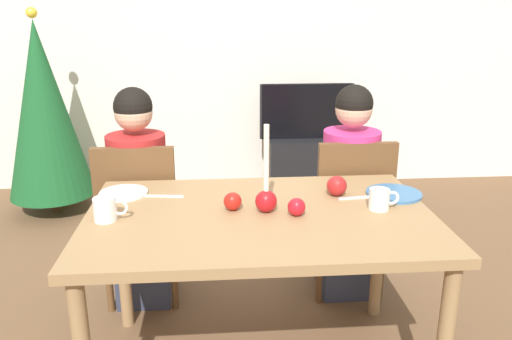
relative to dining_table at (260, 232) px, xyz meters
The scene contains 19 objects.
back_wall 2.68m from the dining_table, 90.00° to the left, with size 6.40×0.10×2.60m, color silver.
dining_table is the anchor object (origin of this frame).
chair_left 0.85m from the dining_table, 133.56° to the left, with size 0.40×0.40×0.90m.
chair_right 0.83m from the dining_table, 48.44° to the left, with size 0.40×0.40×0.90m.
person_left_child 0.87m from the dining_table, 132.07° to the left, with size 0.30×0.30×1.17m.
person_right_child 0.84m from the dining_table, 49.92° to the left, with size 0.30×0.30×1.17m.
tv_stand 2.41m from the dining_table, 75.59° to the left, with size 0.64×0.40×0.48m, color black.
tv 2.38m from the dining_table, 75.60° to the left, with size 0.79×0.05×0.46m.
christmas_tree 2.48m from the dining_table, 126.10° to the left, with size 0.64×0.64×1.55m.
candle_centerpiece 0.16m from the dining_table, 31.96° to the left, with size 0.09×0.09×0.36m.
plate_left 0.65m from the dining_table, 155.55° to the left, with size 0.21×0.21×0.01m, color white.
plate_right 0.64m from the dining_table, 15.26° to the left, with size 0.24×0.24×0.01m, color teal.
mug_left 0.62m from the dining_table, behind, with size 0.13×0.09×0.09m.
mug_right 0.51m from the dining_table, ahead, with size 0.13×0.08×0.09m.
fork_left 0.47m from the dining_table, 151.78° to the left, with size 0.18×0.01×0.01m, color silver.
fork_right 0.47m from the dining_table, 16.88° to the left, with size 0.18×0.01×0.01m, color silver.
apple_near_candle 0.19m from the dining_table, 13.03° to the right, with size 0.07×0.07×0.07m, color red.
apple_by_left_plate 0.17m from the dining_table, 157.51° to the left, with size 0.08×0.08×0.08m, color red.
apple_by_right_mug 0.42m from the dining_table, 26.86° to the left, with size 0.09×0.09×0.09m, color #AC1E1F.
Camera 1 is at (-0.16, -1.91, 1.54)m, focal length 35.88 mm.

